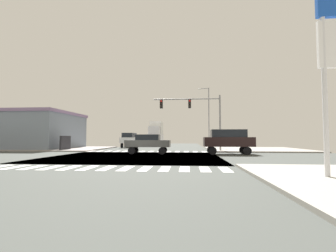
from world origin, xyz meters
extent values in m
cube|color=#3F4340|center=(0.00, 0.00, -0.03)|extent=(14.00, 90.00, 0.05)
cube|color=#3F4340|center=(0.00, 0.00, -0.03)|extent=(90.00, 12.00, 0.05)
cube|color=gray|center=(13.00, 12.00, 0.07)|extent=(12.00, 12.00, 0.14)
cube|color=gray|center=(-13.00, 12.00, 0.07)|extent=(12.00, 12.00, 0.14)
cube|color=white|center=(-4.75, -7.30, 0.00)|extent=(0.50, 2.00, 0.01)
cube|color=white|center=(-3.75, -7.30, 0.00)|extent=(0.50, 2.00, 0.01)
cube|color=white|center=(-2.75, -7.30, 0.00)|extent=(0.50, 2.00, 0.01)
cube|color=white|center=(-1.75, -7.30, 0.00)|extent=(0.50, 2.00, 0.01)
cube|color=white|center=(-0.75, -7.30, 0.00)|extent=(0.50, 2.00, 0.01)
cube|color=white|center=(0.25, -7.30, 0.00)|extent=(0.50, 2.00, 0.01)
cube|color=white|center=(1.25, -7.30, 0.00)|extent=(0.50, 2.00, 0.01)
cube|color=white|center=(2.25, -7.30, 0.00)|extent=(0.50, 2.00, 0.01)
cube|color=white|center=(3.25, -7.30, 0.00)|extent=(0.50, 2.00, 0.01)
cube|color=white|center=(4.25, -7.30, 0.00)|extent=(0.50, 2.00, 0.01)
cube|color=white|center=(5.25, -7.30, 0.00)|extent=(0.50, 2.00, 0.01)
cube|color=white|center=(6.25, -7.30, 0.00)|extent=(0.50, 2.00, 0.01)
cube|color=white|center=(-6.75, 7.30, 0.00)|extent=(0.50, 2.00, 0.01)
cube|color=white|center=(-5.75, 7.30, 0.00)|extent=(0.50, 2.00, 0.01)
cube|color=white|center=(-4.75, 7.30, 0.00)|extent=(0.50, 2.00, 0.01)
cube|color=white|center=(-3.75, 7.30, 0.00)|extent=(0.50, 2.00, 0.01)
cube|color=white|center=(-2.75, 7.30, 0.00)|extent=(0.50, 2.00, 0.01)
cube|color=white|center=(-1.75, 7.30, 0.00)|extent=(0.50, 2.00, 0.01)
cube|color=white|center=(-0.75, 7.30, 0.00)|extent=(0.50, 2.00, 0.01)
cube|color=white|center=(0.25, 7.30, 0.00)|extent=(0.50, 2.00, 0.01)
cube|color=white|center=(1.25, 7.30, 0.00)|extent=(0.50, 2.00, 0.01)
cube|color=white|center=(2.25, 7.30, 0.00)|extent=(0.50, 2.00, 0.01)
cube|color=white|center=(3.25, 7.30, 0.00)|extent=(0.50, 2.00, 0.01)
cube|color=white|center=(4.25, 7.30, 0.00)|extent=(0.50, 2.00, 0.01)
cube|color=white|center=(5.25, 7.30, 0.00)|extent=(0.50, 2.00, 0.01)
cube|color=white|center=(6.25, 7.30, 0.00)|extent=(0.50, 2.00, 0.01)
cylinder|color=gray|center=(8.11, 7.76, 3.22)|extent=(0.20, 0.20, 6.44)
cylinder|color=gray|center=(4.28, 7.76, 6.04)|extent=(7.66, 0.14, 0.14)
cube|color=black|center=(4.66, 7.76, 5.49)|extent=(0.32, 0.40, 1.00)
sphere|color=red|center=(4.66, 7.52, 5.80)|extent=(0.22, 0.22, 0.22)
sphere|color=black|center=(4.66, 7.52, 5.49)|extent=(0.22, 0.22, 0.22)
sphere|color=black|center=(4.66, 7.52, 5.18)|extent=(0.22, 0.22, 0.22)
cube|color=black|center=(1.37, 7.76, 5.49)|extent=(0.32, 0.40, 1.00)
sphere|color=red|center=(1.37, 7.52, 5.80)|extent=(0.22, 0.22, 0.22)
sphere|color=black|center=(1.37, 7.52, 5.49)|extent=(0.22, 0.22, 0.22)
sphere|color=black|center=(1.37, 7.52, 5.18)|extent=(0.22, 0.22, 0.22)
cylinder|color=silver|center=(9.53, -9.99, 3.76)|extent=(0.18, 0.18, 7.53)
cylinder|color=gray|center=(7.75, 17.53, 4.71)|extent=(0.16, 0.16, 9.42)
cylinder|color=gray|center=(7.05, 17.53, 9.32)|extent=(1.40, 0.10, 0.10)
ellipsoid|color=silver|center=(6.35, 17.53, 9.27)|extent=(0.60, 0.32, 0.20)
cube|color=gray|center=(-17.92, 12.33, 2.39)|extent=(11.91, 10.24, 4.79)
cube|color=gray|center=(-17.92, 12.33, 4.99)|extent=(12.21, 10.54, 0.40)
cube|color=black|center=(-10.46, 8.21, 0.90)|extent=(0.24, 2.20, 1.80)
cylinder|color=black|center=(2.02, 4.22, 0.34)|extent=(0.68, 0.26, 0.68)
cylinder|color=black|center=(2.02, 2.78, 0.34)|extent=(0.68, 0.26, 0.68)
cylinder|color=black|center=(-0.91, 4.22, 0.34)|extent=(0.68, 0.26, 0.68)
cylinder|color=black|center=(-0.91, 2.78, 0.34)|extent=(0.68, 0.26, 0.68)
cube|color=#57595A|center=(0.56, 3.50, 1.01)|extent=(4.30, 1.80, 0.66)
cube|color=black|center=(0.56, 3.50, 1.61)|extent=(2.24, 1.55, 0.54)
cylinder|color=black|center=(-4.22, 16.48, 0.37)|extent=(0.26, 0.74, 0.74)
cylinder|color=black|center=(-5.78, 16.48, 0.37)|extent=(0.26, 0.74, 0.74)
cylinder|color=black|center=(-4.22, 19.61, 0.37)|extent=(0.26, 0.74, 0.74)
cylinder|color=black|center=(-5.78, 19.61, 0.37)|extent=(0.26, 0.74, 0.74)
cube|color=silver|center=(-5.00, 18.04, 1.18)|extent=(1.96, 4.60, 0.88)
cube|color=black|center=(-5.00, 18.04, 1.98)|extent=(1.69, 3.22, 0.72)
cylinder|color=black|center=(-1.04, 25.22, 0.40)|extent=(0.26, 0.80, 0.80)
cylinder|color=black|center=(-2.96, 25.22, 0.40)|extent=(0.26, 0.80, 0.80)
cylinder|color=black|center=(-1.04, 30.11, 0.40)|extent=(0.26, 0.80, 0.80)
cylinder|color=black|center=(-2.96, 30.11, 0.40)|extent=(0.26, 0.80, 0.80)
cube|color=silver|center=(-2.00, 27.66, 1.54)|extent=(2.40, 7.20, 1.49)
cube|color=white|center=(-2.00, 28.74, 3.57)|extent=(2.30, 4.18, 2.56)
cube|color=silver|center=(-2.00, 25.50, 3.03)|extent=(2.11, 2.02, 1.49)
cylinder|color=black|center=(9.82, 4.28, 0.37)|extent=(0.74, 0.26, 0.74)
cylinder|color=black|center=(9.82, 2.72, 0.37)|extent=(0.74, 0.26, 0.74)
cylinder|color=black|center=(6.70, 4.28, 0.37)|extent=(0.74, 0.26, 0.74)
cylinder|color=black|center=(6.70, 2.72, 0.37)|extent=(0.74, 0.26, 0.74)
cube|color=black|center=(8.26, 3.50, 1.18)|extent=(4.60, 1.96, 0.88)
cube|color=black|center=(8.26, 3.50, 1.98)|extent=(3.22, 1.69, 0.72)
camera|label=1|loc=(4.40, -19.07, 1.56)|focal=24.90mm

